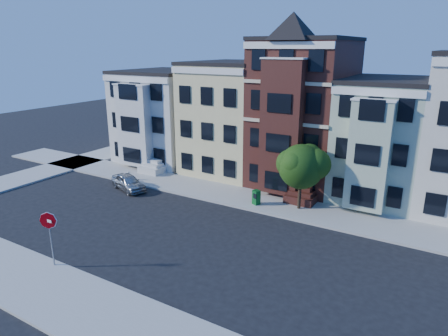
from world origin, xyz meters
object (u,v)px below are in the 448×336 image
Objects in this scene: fire_hydrant at (129,177)px; stop_sign at (50,236)px; newspaper_box at (256,197)px; street_tree at (301,170)px; parked_car at (128,182)px.

fire_hydrant is 14.58m from stop_sign.
newspaper_box is 14.66m from stop_sign.
street_tree reaches higher than newspaper_box.
street_tree is 4.00m from newspaper_box.
street_tree is 15.68m from fire_hydrant.
street_tree is 14.45m from parked_car.
fire_hydrant is at bearing 113.18° from stop_sign.
newspaper_box reaches higher than fire_hydrant.
fire_hydrant is (-15.36, -1.61, -2.67)m from street_tree.
fire_hydrant is at bearing 61.85° from parked_car.
parked_car is at bearing -143.77° from newspaper_box.
newspaper_box is at bearing 63.08° from stop_sign.
fire_hydrant is (-12.31, -0.72, -0.24)m from newspaper_box.
stop_sign is at bearing -87.86° from newspaper_box.
stop_sign reaches higher than fire_hydrant.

